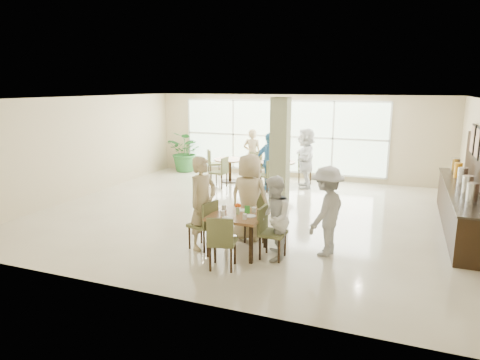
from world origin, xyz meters
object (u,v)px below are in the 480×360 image
(buffet_counter, at_px, (461,205))
(teen_right, at_px, (274,218))
(round_table_right, at_px, (277,167))
(teen_standing, at_px, (327,211))
(round_table_left, at_px, (230,165))
(teen_left, at_px, (203,203))
(adult_b, at_px, (306,158))
(teen_far, at_px, (249,197))
(potted_plant, at_px, (186,152))
(main_table, at_px, (238,219))
(adult_a, at_px, (269,162))
(adult_standing, at_px, (252,154))

(buffet_counter, bearing_deg, teen_right, -137.72)
(round_table_right, height_order, teen_standing, teen_standing)
(round_table_left, bearing_deg, teen_right, -60.60)
(round_table_left, relative_size, teen_left, 0.59)
(teen_left, height_order, adult_b, adult_b)
(teen_far, bearing_deg, teen_left, 59.87)
(teen_far, bearing_deg, teen_standing, 178.97)
(teen_standing, xyz_separation_m, adult_b, (-1.55, 5.17, 0.08))
(round_table_left, distance_m, potted_plant, 2.35)
(round_table_right, relative_size, adult_b, 0.62)
(round_table_left, relative_size, teen_far, 0.60)
(adult_b, bearing_deg, potted_plant, -116.15)
(main_table, height_order, teen_far, teen_far)
(round_table_left, bearing_deg, buffet_counter, -21.82)
(main_table, xyz_separation_m, potted_plant, (-4.60, 6.56, 0.07))
(teen_far, bearing_deg, adult_b, -82.01)
(potted_plant, bearing_deg, teen_left, -59.39)
(main_table, distance_m, buffet_counter, 5.03)
(adult_a, bearing_deg, adult_b, 60.28)
(teen_right, height_order, adult_a, adult_a)
(round_table_right, xyz_separation_m, teen_left, (0.21, -5.71, 0.32))
(adult_a, relative_size, adult_b, 0.95)
(round_table_left, bearing_deg, adult_a, -24.25)
(buffet_counter, bearing_deg, main_table, -143.64)
(teen_standing, distance_m, adult_standing, 6.67)
(teen_left, relative_size, teen_right, 1.18)
(round_table_left, bearing_deg, adult_b, 1.85)
(main_table, distance_m, round_table_left, 6.11)
(teen_standing, bearing_deg, adult_b, -148.26)
(round_table_right, relative_size, teen_left, 0.63)
(potted_plant, relative_size, adult_standing, 0.86)
(adult_a, bearing_deg, teen_left, -67.35)
(adult_b, bearing_deg, teen_far, -15.81)
(main_table, bearing_deg, teen_standing, 17.82)
(buffet_counter, xyz_separation_m, adult_standing, (-5.97, 3.21, 0.30))
(buffet_counter, height_order, teen_right, buffet_counter)
(round_table_left, relative_size, teen_right, 0.69)
(potted_plant, relative_size, adult_a, 0.84)
(potted_plant, relative_size, teen_left, 0.81)
(buffet_counter, distance_m, adult_standing, 6.78)
(buffet_counter, distance_m, teen_right, 4.52)
(main_table, xyz_separation_m, adult_standing, (-1.92, 6.19, 0.19))
(round_table_left, height_order, teen_right, teen_right)
(potted_plant, bearing_deg, teen_standing, -44.55)
(round_table_right, distance_m, adult_standing, 1.17)
(buffet_counter, relative_size, teen_right, 3.07)
(teen_right, distance_m, teen_standing, 1.01)
(adult_a, bearing_deg, round_table_left, 175.83)
(round_table_right, relative_size, teen_far, 0.64)
(round_table_left, height_order, buffet_counter, buffet_counter)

